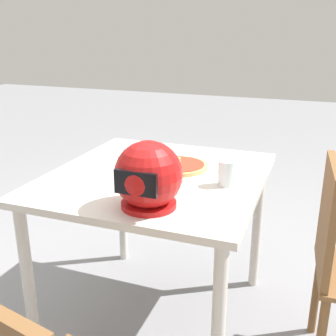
# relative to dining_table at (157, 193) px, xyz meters

# --- Properties ---
(ground_plane) EXTENTS (14.00, 14.00, 0.00)m
(ground_plane) POSITION_rel_dining_table_xyz_m (0.00, 0.00, -0.67)
(ground_plane) COLOR gray
(dining_table) EXTENTS (0.93, 1.00, 0.76)m
(dining_table) POSITION_rel_dining_table_xyz_m (0.00, 0.00, 0.00)
(dining_table) COLOR beige
(dining_table) RESTS_ON ground
(pizza_plate) EXTENTS (0.30, 0.30, 0.01)m
(pizza_plate) POSITION_rel_dining_table_xyz_m (-0.08, -0.08, 0.10)
(pizza_plate) COLOR white
(pizza_plate) RESTS_ON dining_table
(pizza) EXTENTS (0.26, 0.26, 0.06)m
(pizza) POSITION_rel_dining_table_xyz_m (-0.08, -0.08, 0.12)
(pizza) COLOR tan
(pizza) RESTS_ON pizza_plate
(motorcycle_helmet) EXTENTS (0.25, 0.25, 0.25)m
(motorcycle_helmet) POSITION_rel_dining_table_xyz_m (-0.11, 0.34, 0.21)
(motorcycle_helmet) COLOR #B21414
(motorcycle_helmet) RESTS_ON dining_table
(drinking_glass) EXTENTS (0.07, 0.07, 0.11)m
(drinking_glass) POSITION_rel_dining_table_xyz_m (-0.32, 0.03, 0.15)
(drinking_glass) COLOR silver
(drinking_glass) RESTS_ON dining_table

